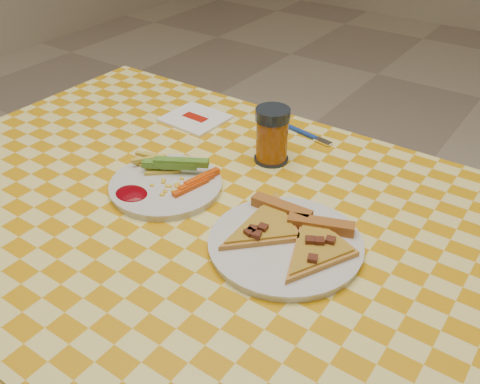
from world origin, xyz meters
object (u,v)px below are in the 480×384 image
at_px(plate_right, 285,245).
at_px(plate_left, 166,186).
at_px(drink_glass, 272,136).
at_px(table, 202,239).

bearing_deg(plate_right, plate_left, 176.13).
bearing_deg(drink_glass, plate_left, -117.03).
bearing_deg(drink_glass, table, -93.34).
xyz_separation_m(plate_left, drink_glass, (0.11, 0.21, 0.05)).
height_order(table, drink_glass, drink_glass).
bearing_deg(plate_right, drink_glass, 127.00).
height_order(plate_left, plate_right, same).
distance_m(table, drink_glass, 0.26).
bearing_deg(drink_glass, plate_right, -53.00).
bearing_deg(plate_right, table, 177.98).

